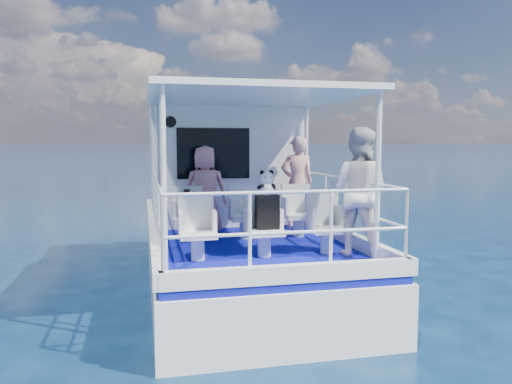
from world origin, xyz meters
TOP-DOWN VIEW (x-y plane):
  - ground at (0.00, 0.00)m, footprint 2000.00×2000.00m
  - hull at (0.00, 1.00)m, footprint 3.00×7.00m
  - deck at (0.00, 1.00)m, footprint 2.90×6.90m
  - cabin at (0.00, 2.30)m, footprint 2.85×2.00m
  - canopy at (0.00, -0.20)m, footprint 3.00×3.20m
  - canopy_posts at (0.00, -0.25)m, footprint 2.77×2.97m
  - railings at (0.00, -0.58)m, footprint 2.84×3.59m
  - seat_port_fwd at (-0.90, 0.20)m, footprint 0.48×0.46m
  - seat_center_fwd at (0.00, 0.20)m, footprint 0.48×0.46m
  - seat_stbd_fwd at (0.90, 0.20)m, footprint 0.48×0.46m
  - seat_port_aft at (-0.90, -1.10)m, footprint 0.48×0.46m
  - seat_center_aft at (0.00, -1.10)m, footprint 0.48×0.46m
  - seat_stbd_aft at (0.90, -1.10)m, footprint 0.48×0.46m
  - passenger_port_fwd at (-0.57, 0.74)m, footprint 0.59×0.44m
  - passenger_stbd_fwd at (1.11, 0.96)m, footprint 0.62×0.42m
  - passenger_stbd_aft at (1.25, -1.32)m, footprint 1.07×1.05m
  - backpack_port at (-0.92, 0.13)m, footprint 0.30×0.17m
  - backpack_center at (0.04, -1.11)m, footprint 0.31×0.17m
  - compact_camera at (-0.93, 0.14)m, footprint 0.09×0.06m
  - panda at (0.03, -1.12)m, footprint 0.21×0.18m

SIDE VIEW (x-z plane):
  - ground at x=0.00m, z-range 0.00..0.00m
  - hull at x=0.00m, z-range -0.80..0.80m
  - deck at x=0.00m, z-range 0.80..0.90m
  - seat_port_fwd at x=-0.90m, z-range 0.90..1.28m
  - seat_center_fwd at x=0.00m, z-range 0.90..1.28m
  - seat_stbd_fwd at x=0.90m, z-range 0.90..1.28m
  - seat_port_aft at x=-0.90m, z-range 0.90..1.28m
  - seat_center_aft at x=0.00m, z-range 0.90..1.28m
  - seat_stbd_aft at x=0.90m, z-range 0.90..1.28m
  - railings at x=0.00m, z-range 0.90..1.90m
  - backpack_port at x=-0.92m, z-range 1.28..1.67m
  - backpack_center at x=0.04m, z-range 1.28..1.74m
  - passenger_port_fwd at x=-0.57m, z-range 0.90..2.39m
  - compact_camera at x=-0.93m, z-range 1.67..1.72m
  - passenger_stbd_fwd at x=1.11m, z-range 0.90..2.55m
  - passenger_stbd_aft at x=1.25m, z-range 0.90..2.64m
  - panda at x=0.03m, z-range 1.74..2.07m
  - cabin at x=0.00m, z-range 0.90..3.10m
  - canopy_posts at x=0.00m, z-range 0.90..3.10m
  - canopy at x=0.00m, z-range 3.10..3.18m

